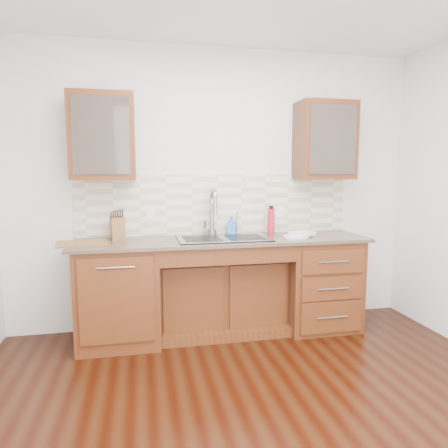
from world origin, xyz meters
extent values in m
cube|color=black|center=(0.00, 0.00, -0.05)|extent=(4.00, 3.50, 0.10)
cube|color=white|center=(0.00, 1.80, 1.35)|extent=(4.00, 0.10, 2.70)
cube|color=#593014|center=(-0.95, 1.44, 0.44)|extent=(0.70, 0.62, 0.88)
cube|color=#593014|center=(0.00, 1.53, 0.35)|extent=(1.20, 0.44, 0.70)
cube|color=#593014|center=(0.95, 1.44, 0.44)|extent=(0.70, 0.62, 0.88)
cube|color=#84705B|center=(0.00, 1.43, 0.90)|extent=(2.70, 0.65, 0.03)
cube|color=beige|center=(0.00, 1.74, 1.21)|extent=(2.70, 0.02, 0.59)
cube|color=#9E9EA5|center=(0.00, 1.41, 0.83)|extent=(0.84, 0.46, 0.19)
cylinder|color=#999993|center=(-0.07, 1.64, 1.11)|extent=(0.04, 0.04, 0.40)
cylinder|color=#999993|center=(0.18, 1.65, 1.03)|extent=(0.02, 0.02, 0.24)
cube|color=#593014|center=(-1.05, 1.58, 1.83)|extent=(0.55, 0.34, 0.75)
cube|color=#593014|center=(1.05, 1.58, 1.83)|extent=(0.55, 0.34, 0.75)
cube|color=white|center=(-0.65, 1.73, 1.12)|extent=(0.08, 0.01, 0.12)
cube|color=white|center=(0.65, 1.73, 1.12)|extent=(0.08, 0.01, 0.12)
imported|color=#3278F5|center=(0.14, 1.68, 1.00)|extent=(0.10, 0.10, 0.18)
cylinder|color=red|center=(0.51, 1.59, 1.04)|extent=(0.08, 0.08, 0.25)
cylinder|color=white|center=(0.68, 1.36, 0.92)|extent=(0.25, 0.25, 0.01)
cube|color=white|center=(0.76, 1.39, 0.94)|extent=(0.25, 0.22, 0.03)
cube|color=brown|center=(-0.95, 1.58, 1.01)|extent=(0.14, 0.20, 0.21)
cube|color=brown|center=(-1.24, 1.39, 0.92)|extent=(0.45, 0.35, 0.02)
imported|color=white|center=(-1.20, 1.58, 1.77)|extent=(0.14, 0.14, 0.09)
imported|color=white|center=(-0.91, 1.58, 1.77)|extent=(0.13, 0.13, 0.09)
imported|color=silver|center=(0.92, 1.58, 1.77)|extent=(0.14, 0.14, 0.09)
imported|color=white|center=(1.09, 1.58, 1.77)|extent=(0.10, 0.10, 0.08)
camera|label=1|loc=(-0.74, -2.13, 1.52)|focal=32.00mm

